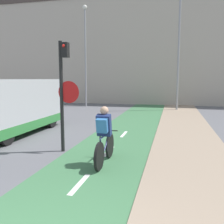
{
  "coord_description": "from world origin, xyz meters",
  "views": [
    {
      "loc": [
        1.88,
        -1.79,
        2.26
      ],
      "look_at": [
        0.0,
        5.95,
        1.2
      ],
      "focal_mm": 40.0,
      "sensor_mm": 36.0,
      "label": 1
    }
  ],
  "objects_px": {
    "street_lamp_far": "(85,47)",
    "street_lamp_sidewalk": "(179,41)",
    "van": "(11,107)",
    "traffic_light_pole": "(64,85)",
    "cyclist_near": "(104,138)"
  },
  "relations": [
    {
      "from": "street_lamp_sidewalk",
      "to": "cyclist_near",
      "type": "relative_size",
      "value": 4.62
    },
    {
      "from": "street_lamp_far",
      "to": "street_lamp_sidewalk",
      "type": "xyz_separation_m",
      "value": [
        7.24,
        -0.86,
        0.09
      ]
    },
    {
      "from": "cyclist_near",
      "to": "van",
      "type": "relative_size",
      "value": 0.35
    },
    {
      "from": "street_lamp_far",
      "to": "cyclist_near",
      "type": "height_order",
      "value": "street_lamp_far"
    },
    {
      "from": "cyclist_near",
      "to": "van",
      "type": "xyz_separation_m",
      "value": [
        -4.68,
        2.69,
        0.38
      ]
    },
    {
      "from": "street_lamp_sidewalk",
      "to": "van",
      "type": "bearing_deg",
      "value": -124.73
    },
    {
      "from": "street_lamp_far",
      "to": "street_lamp_sidewalk",
      "type": "relative_size",
      "value": 0.98
    },
    {
      "from": "street_lamp_sidewalk",
      "to": "van",
      "type": "distance_m",
      "value": 12.37
    },
    {
      "from": "street_lamp_far",
      "to": "van",
      "type": "height_order",
      "value": "street_lamp_far"
    },
    {
      "from": "traffic_light_pole",
      "to": "street_lamp_sidewalk",
      "type": "xyz_separation_m",
      "value": [
        3.54,
        11.5,
        2.81
      ]
    },
    {
      "from": "street_lamp_sidewalk",
      "to": "cyclist_near",
      "type": "xyz_separation_m",
      "value": [
        -2.03,
        -12.37,
        -4.17
      ]
    },
    {
      "from": "street_lamp_far",
      "to": "traffic_light_pole",
      "type": "bearing_deg",
      "value": -73.34
    },
    {
      "from": "cyclist_near",
      "to": "van",
      "type": "distance_m",
      "value": 5.41
    },
    {
      "from": "traffic_light_pole",
      "to": "van",
      "type": "bearing_deg",
      "value": 150.11
    },
    {
      "from": "traffic_light_pole",
      "to": "street_lamp_far",
      "type": "bearing_deg",
      "value": 106.66
    }
  ]
}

